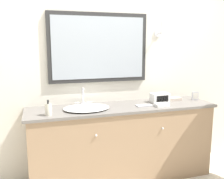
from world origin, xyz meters
TOP-DOWN VIEW (x-y plane):
  - wall_back at (-0.01, 0.61)m, footprint 8.00×0.18m
  - vanity_counter at (0.00, 0.31)m, footprint 2.17×0.55m
  - sink_basin at (-0.43, 0.29)m, footprint 0.50×0.43m
  - soap_bottle at (-0.84, 0.17)m, footprint 0.07×0.07m
  - appliance_box at (0.50, 0.36)m, footprint 0.22×0.14m
  - picture_frame at (0.99, 0.34)m, footprint 0.09×0.01m
  - hand_towel_near_sink at (0.42, 0.16)m, footprint 0.15×0.11m
  - hand_towel_far_corner at (0.73, 0.40)m, footprint 0.15×0.11m
  - metal_tray at (0.24, 0.24)m, footprint 0.18×0.10m

SIDE VIEW (x-z plane):
  - vanity_counter at x=0.00m, z-range 0.00..0.89m
  - metal_tray at x=0.24m, z-range 0.89..0.90m
  - hand_towel_near_sink at x=0.42m, z-range 0.89..0.92m
  - hand_towel_far_corner at x=0.73m, z-range 0.89..0.92m
  - sink_basin at x=-0.43m, z-range 0.80..1.01m
  - picture_frame at x=0.99m, z-range 0.89..0.99m
  - appliance_box at x=0.50m, z-range 0.89..1.00m
  - soap_bottle at x=-0.84m, z-range 0.87..1.03m
  - wall_back at x=-0.01m, z-range 0.01..2.56m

